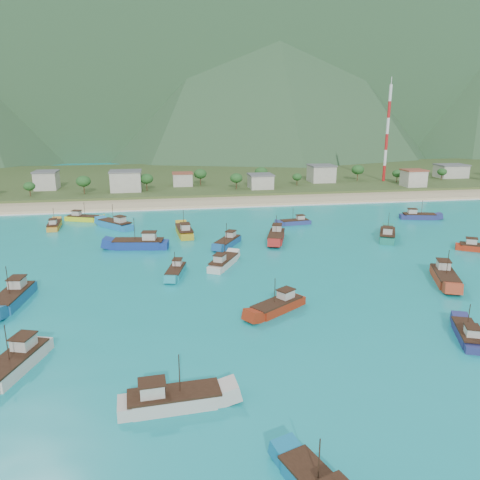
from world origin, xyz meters
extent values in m
plane|color=#0B7583|center=(0.00, 0.00, 0.00)|extent=(600.00, 600.00, 0.00)
cube|color=beige|center=(0.00, 79.00, 0.00)|extent=(400.00, 18.00, 1.20)
cube|color=#385123|center=(0.00, 140.00, 0.00)|extent=(400.00, 110.00, 2.40)
cube|color=white|center=(0.00, 69.50, 0.00)|extent=(400.00, 2.50, 0.08)
cube|color=slate|center=(-150.00, 520.00, 130.00)|extent=(1400.00, 160.00, 260.00)
cube|color=#385942|center=(120.00, 400.00, 100.00)|extent=(1100.00, 160.00, 200.00)
cube|color=#284C2D|center=(-40.00, 300.00, 75.00)|extent=(800.00, 160.00, 150.00)
cone|color=#284C2D|center=(60.00, 300.00, 85.00)|extent=(280.00, 280.00, 170.00)
cube|color=beige|center=(-60.06, 109.03, 4.91)|extent=(8.17, 8.92, 6.62)
cube|color=beige|center=(-29.51, 99.32, 5.25)|extent=(11.15, 8.66, 7.29)
cube|color=beige|center=(-7.80, 108.74, 4.08)|extent=(7.67, 6.39, 4.95)
cube|color=beige|center=(22.02, 97.34, 4.15)|extent=(8.81, 8.89, 5.11)
cube|color=beige|center=(51.36, 110.20, 4.96)|extent=(9.97, 9.61, 6.71)
cube|color=beige|center=(83.79, 91.98, 4.72)|extent=(8.20, 7.29, 6.24)
cube|color=beige|center=(114.48, 113.45, 4.32)|extent=(12.69, 9.08, 5.44)
cylinder|color=red|center=(78.98, 108.00, 4.93)|extent=(1.20, 1.20, 6.65)
cylinder|color=white|center=(78.98, 108.00, 11.58)|extent=(1.20, 1.20, 6.65)
cylinder|color=red|center=(78.98, 108.00, 18.24)|extent=(1.20, 1.20, 6.65)
cylinder|color=white|center=(78.98, 108.00, 24.89)|extent=(1.20, 1.20, 6.65)
cylinder|color=red|center=(78.98, 108.00, 31.54)|extent=(1.20, 1.20, 6.65)
cylinder|color=white|center=(78.98, 108.00, 38.20)|extent=(1.20, 1.20, 6.65)
cube|color=#195490|center=(-1.67, 24.43, 0.53)|extent=(7.84, 10.31, 1.86)
cube|color=beige|center=(-0.60, 26.22, 2.21)|extent=(2.80, 2.95, 1.51)
cylinder|color=#382114|center=(-1.97, 23.93, 3.54)|extent=(0.12, 0.12, 4.18)
cylinder|color=#382114|center=(-5.05, -50.93, 3.39)|extent=(0.12, 0.12, 4.01)
cube|color=#AF3A20|center=(34.72, -6.93, 0.66)|extent=(7.44, 12.09, 2.12)
cube|color=beige|center=(35.59, -4.71, 2.57)|extent=(2.95, 3.24, 1.72)
cylinder|color=#382114|center=(34.48, -7.55, 4.10)|extent=(0.12, 0.12, 4.76)
cube|color=beige|center=(-35.44, -26.35, 0.67)|extent=(7.02, 12.21, 2.13)
cube|color=beige|center=(-34.68, -24.08, 2.60)|extent=(2.88, 3.21, 1.73)
cylinder|color=#382114|center=(-35.66, -26.99, 4.13)|extent=(0.12, 0.12, 4.79)
cube|color=#197C66|center=(38.61, 23.74, 0.66)|extent=(8.48, 11.98, 2.13)
cube|color=beige|center=(37.51, 21.61, 2.59)|extent=(3.13, 3.35, 1.73)
cylinder|color=#382114|center=(38.92, 24.32, 4.12)|extent=(0.12, 0.12, 4.79)
cube|color=#1D6293|center=(-41.80, -4.04, 0.70)|extent=(5.10, 12.46, 2.20)
cube|color=beige|center=(-41.49, -1.59, 2.69)|extent=(2.55, 3.01, 1.79)
cylinder|color=#382114|center=(-41.89, -4.73, 4.27)|extent=(0.12, 0.12, 4.95)
cube|color=orange|center=(-45.86, 49.78, 0.48)|extent=(3.54, 9.90, 1.77)
cube|color=beige|center=(-45.72, 47.79, 2.09)|extent=(1.93, 2.33, 1.44)
cylinder|color=#382114|center=(-45.89, 50.33, 3.36)|extent=(0.12, 0.12, 3.98)
cube|color=gold|center=(-11.24, 36.38, 0.65)|extent=(4.27, 11.81, 2.11)
cube|color=beige|center=(-11.07, 34.02, 2.56)|extent=(2.31, 2.78, 1.71)
cylinder|color=#382114|center=(-11.29, 37.04, 4.08)|extent=(0.12, 0.12, 4.74)
cube|color=beige|center=(-4.64, 9.48, 0.53)|extent=(7.65, 10.46, 1.87)
cube|color=beige|center=(-5.67, 7.65, 2.23)|extent=(2.78, 2.96, 1.52)
cylinder|color=#382114|center=(-4.36, 9.99, 3.57)|extent=(0.12, 0.12, 4.21)
cube|color=navy|center=(19.98, 42.45, 0.40)|extent=(9.09, 3.73, 1.60)
cube|color=beige|center=(21.77, 42.68, 1.86)|extent=(2.20, 1.86, 1.30)
cylinder|color=#382114|center=(19.48, 42.38, 3.01)|extent=(0.12, 0.12, 3.61)
cube|color=#1E79BB|center=(-29.50, 47.10, 0.66)|extent=(10.31, 10.96, 2.11)
cube|color=beige|center=(-27.92, 45.33, 2.57)|extent=(3.35, 3.39, 1.72)
cylinder|color=#382114|center=(-29.94, 47.59, 4.09)|extent=(0.12, 0.12, 4.76)
cube|color=navy|center=(24.67, -27.99, 0.43)|extent=(5.93, 9.47, 1.66)
cube|color=beige|center=(23.97, -29.72, 1.93)|extent=(2.33, 2.55, 1.35)
cylinder|color=#382114|center=(24.87, -27.51, 3.13)|extent=(0.12, 0.12, 3.73)
cube|color=navy|center=(58.33, 42.97, 0.53)|extent=(10.68, 5.39, 1.86)
cube|color=beige|center=(56.30, 43.47, 2.22)|extent=(2.71, 2.38, 1.51)
cylinder|color=#382114|center=(58.90, 42.83, 3.56)|extent=(0.12, 0.12, 4.20)
cube|color=#B52A12|center=(54.47, 10.12, 0.48)|extent=(9.73, 7.41, 1.75)
cube|color=beige|center=(52.78, 11.13, 2.07)|extent=(2.79, 2.64, 1.42)
cube|color=yellow|center=(-39.28, 57.17, 0.51)|extent=(10.35, 6.41, 1.81)
cube|color=beige|center=(-41.17, 57.92, 2.15)|extent=(2.78, 2.53, 1.47)
cylinder|color=#382114|center=(-38.75, 56.96, 3.45)|extent=(0.12, 0.12, 4.08)
cube|color=maroon|center=(0.65, -14.42, 0.54)|extent=(10.27, 8.41, 1.88)
cube|color=beige|center=(2.39, -13.22, 2.25)|extent=(3.02, 2.90, 1.53)
cylinder|color=#382114|center=(0.16, -14.76, 3.61)|extent=(0.12, 0.12, 4.24)
cube|color=teal|center=(-14.58, 5.75, 0.40)|extent=(4.65, 9.20, 1.61)
cube|color=beige|center=(-14.15, 7.51, 1.86)|extent=(2.05, 2.34, 1.30)
cylinder|color=#382114|center=(-14.70, 5.27, 3.01)|extent=(0.12, 0.12, 3.61)
cube|color=beige|center=(-16.33, -36.91, 0.61)|extent=(11.33, 3.99, 2.03)
cube|color=beige|center=(-18.60, -37.06, 2.45)|extent=(2.66, 2.20, 1.65)
cylinder|color=#382114|center=(-15.70, -36.87, 3.91)|extent=(0.12, 0.12, 4.56)
cube|color=navy|center=(-22.43, 25.58, 0.77)|extent=(13.33, 5.84, 2.34)
cube|color=beige|center=(-19.83, 25.15, 2.89)|extent=(3.27, 2.80, 1.90)
cylinder|color=#382114|center=(-23.15, 25.70, 4.58)|extent=(0.12, 0.12, 5.27)
cube|color=#A8211D|center=(10.80, 26.78, 0.66)|extent=(6.98, 12.18, 2.13)
cube|color=beige|center=(11.56, 29.05, 2.59)|extent=(2.87, 3.20, 1.73)
cylinder|color=#382114|center=(10.59, 26.15, 4.12)|extent=(0.12, 0.12, 4.78)
camera|label=1|loc=(-16.78, -81.28, 30.74)|focal=35.00mm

